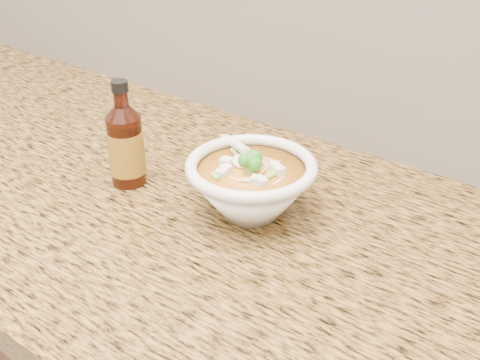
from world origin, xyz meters
The scene contains 3 objects.
counter_slab centered at (0.00, 1.68, 0.88)m, with size 4.00×0.68×0.04m, color olive.
soup_bowl centered at (0.06, 1.70, 0.94)m, with size 0.20×0.19×0.11m.
hot_sauce_bottle centered at (-0.15, 1.66, 0.96)m, with size 0.06×0.06×0.17m.
Camera 1 is at (0.50, 1.09, 1.39)m, focal length 45.00 mm.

